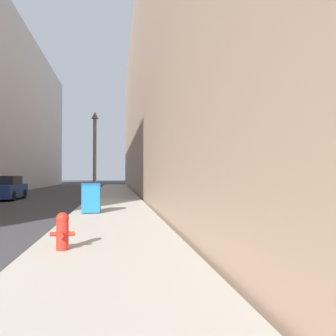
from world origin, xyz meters
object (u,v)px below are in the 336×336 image
trash_bin (91,198)px  lamppost (95,155)px  parked_sedan_near (6,189)px  fire_hydrant (62,230)px

trash_bin → lamppost: bearing=92.0°
lamppost → parked_sedan_near: (-6.17, 5.54, -1.97)m
lamppost → fire_hydrant: bearing=-89.7°
lamppost → trash_bin: bearing=-88.0°
fire_hydrant → lamppost: bearing=90.3°
parked_sedan_near → lamppost: bearing=-41.9°
trash_bin → lamppost: size_ratio=0.24×
fire_hydrant → parked_sedan_near: bearing=110.7°
trash_bin → parked_sedan_near: (-6.33, 9.96, -0.01)m
fire_hydrant → parked_sedan_near: parked_sedan_near is taller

